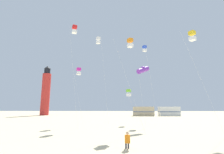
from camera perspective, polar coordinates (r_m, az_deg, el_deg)
kite_flyer_standing at (r=11.66m, az=5.40°, el=-21.05°), size 0.34×0.51×1.16m
kite_box_orange at (r=21.35m, az=6.37°, el=11.71°), size 3.35×2.53×11.38m
kite_box_white at (r=28.59m, az=-4.82°, el=12.58°), size 2.18×2.41×14.52m
kite_box_lime at (r=27.23m, az=5.85°, el=-5.52°), size 2.56×2.40×5.64m
kite_box_blue at (r=32.31m, az=11.37°, el=9.68°), size 2.21×2.21×14.36m
kite_box_scarlet at (r=24.72m, az=-13.01°, el=15.86°), size 1.48×1.48×14.21m
kite_tube_violet at (r=23.56m, az=10.81°, el=2.52°), size 2.18×2.33×8.67m
kite_box_gold at (r=21.54m, az=26.30°, el=12.74°), size 3.16×2.29×11.45m
kite_box_magenta at (r=26.93m, az=-11.59°, el=1.92°), size 1.66×1.51×9.00m
lighthouse_distant at (r=59.92m, az=-22.18°, el=-4.76°), size 2.80×2.80×16.80m
rv_van_tan at (r=52.41m, az=10.93°, el=-11.70°), size 6.60×2.81×2.80m
rv_van_white at (r=54.68m, az=19.35°, el=-11.25°), size 6.61×2.86×2.80m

